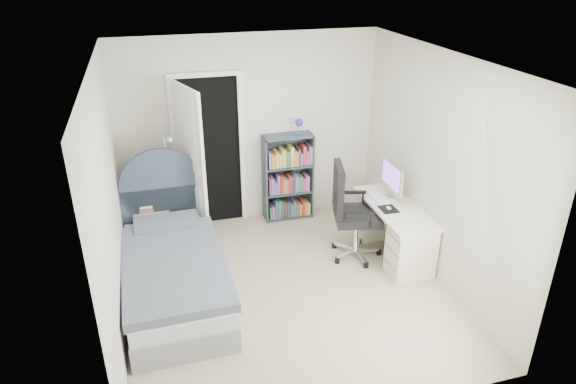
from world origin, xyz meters
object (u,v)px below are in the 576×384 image
object	(u,v)px
nightstand	(151,218)
bed	(174,268)
bookcase	(288,179)
office_chair	(350,208)
desk	(393,227)
floor_lamp	(173,203)

from	to	relation	value
nightstand	bed	bearing A→B (deg)	-79.86
bookcase	nightstand	bearing A→B (deg)	-169.91
bed	bookcase	distance (m)	2.17
office_chair	desk	bearing A→B (deg)	-9.81
nightstand	desk	size ratio (longest dim) A/B	0.47
office_chair	bookcase	bearing A→B (deg)	109.42
floor_lamp	bookcase	distance (m)	1.63
nightstand	floor_lamp	size ratio (longest dim) A/B	0.42
floor_lamp	desk	distance (m)	2.69
nightstand	floor_lamp	xyz separation A→B (m)	(0.27, -0.07, 0.19)
bed	desk	size ratio (longest dim) A/B	1.64
bed	nightstand	distance (m)	1.06
bed	office_chair	distance (m)	2.12
nightstand	bookcase	bearing A→B (deg)	10.09
nightstand	office_chair	bearing A→B (deg)	-20.63
nightstand	floor_lamp	bearing A→B (deg)	-13.86
bookcase	bed	bearing A→B (deg)	-140.55
bed	desk	bearing A→B (deg)	2.05
bookcase	office_chair	size ratio (longest dim) A/B	1.19
office_chair	nightstand	bearing A→B (deg)	159.37
bookcase	desk	size ratio (longest dim) A/B	1.07
bookcase	office_chair	world-z (taller)	bookcase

